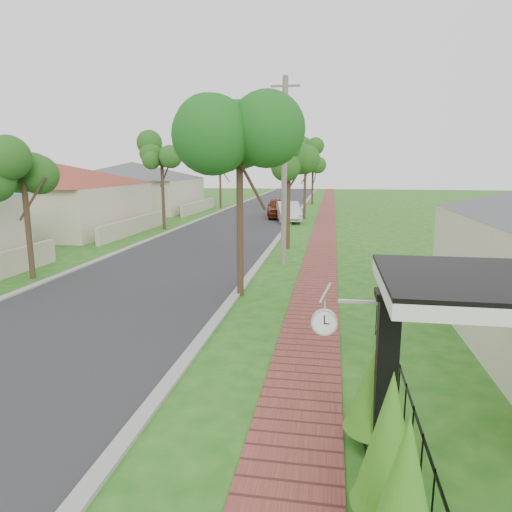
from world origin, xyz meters
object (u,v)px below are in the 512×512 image
Objects in this scene: parked_car_white at (288,212)px; station_clock at (327,320)px; near_tree at (239,143)px; utility_pole at (284,172)px; porch_post at (385,384)px; parked_car_red at (279,208)px.

station_clock is (3.29, -28.39, 1.19)m from parked_car_white.
utility_pole reaches higher than near_tree.
station_clock is at bearing -69.51° from near_tree.
utility_pole is at bearing 102.37° from porch_post.
station_clock is (2.89, -7.74, -2.97)m from near_tree.
parked_car_white is 4.37× the size of station_clock.
utility_pole is at bearing -92.52° from parked_car_red.
utility_pole is (1.29, -15.60, 3.20)m from parked_car_white.
near_tree is at bearing -100.76° from parked_car_white.
porch_post is 1.22m from station_clock.
parked_car_white is 0.75× the size of near_tree.
parked_car_white is at bearing 96.62° from station_clock.
porch_post is at bearing -77.63° from utility_pole.
near_tree reaches higher than station_clock.
porch_post is 0.41× the size of near_tree.
parked_car_white is 21.07m from near_tree.
porch_post is at bearing -16.72° from station_clock.
porch_post is 9.62m from near_tree.
near_tree is (1.42, -23.32, 4.10)m from parked_car_red.
near_tree is 8.78m from station_clock.
parked_car_white is 28.61m from station_clock.
porch_post is at bearing -90.34° from parked_car_red.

